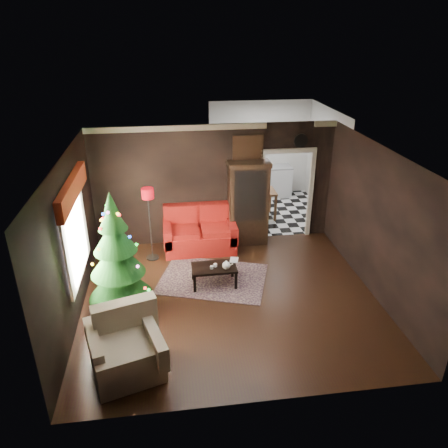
{
  "coord_description": "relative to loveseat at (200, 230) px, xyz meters",
  "views": [
    {
      "loc": [
        -1.05,
        -6.73,
        4.73
      ],
      "look_at": [
        0.0,
        0.9,
        1.15
      ],
      "focal_mm": 34.37,
      "sensor_mm": 36.0,
      "label": 1
    }
  ],
  "objects": [
    {
      "name": "doorway",
      "position": [
        2.1,
        0.45,
        0.55
      ],
      "size": [
        1.1,
        0.1,
        2.1
      ],
      "primitive_type": null,
      "color": "silver",
      "rests_on": "ground"
    },
    {
      "name": "wall_right",
      "position": [
        3.15,
        -2.05,
        0.9
      ],
      "size": [
        0.0,
        5.5,
        5.5
      ],
      "primitive_type": "plane",
      "rotation": [
        1.57,
        0.0,
        -1.57
      ],
      "color": "black",
      "rests_on": "ground"
    },
    {
      "name": "cup_a",
      "position": [
        0.18,
        -1.52,
        -0.06
      ],
      "size": [
        0.08,
        0.08,
        0.06
      ],
      "primitive_type": "cylinder",
      "rotation": [
        0.0,
        0.0,
        -0.12
      ],
      "color": "white",
      "rests_on": "coffee_table"
    },
    {
      "name": "floor_lamp",
      "position": [
        -1.09,
        -0.28,
        0.33
      ],
      "size": [
        0.35,
        0.35,
        1.65
      ],
      "primitive_type": null,
      "rotation": [
        0.0,
        0.0,
        0.3
      ],
      "color": "black",
      "rests_on": "ground"
    },
    {
      "name": "cup_b",
      "position": [
        0.1,
        -1.59,
        -0.06
      ],
      "size": [
        0.07,
        0.07,
        0.06
      ],
      "primitive_type": "cylinder",
      "rotation": [
        0.0,
        0.0,
        -0.02
      ],
      "color": "silver",
      "rests_on": "coffee_table"
    },
    {
      "name": "painting",
      "position": [
        1.15,
        0.41,
        1.75
      ],
      "size": [
        0.62,
        0.05,
        0.52
      ],
      "primitive_type": "cube",
      "color": "#AA7E50",
      "rests_on": "wall_back"
    },
    {
      "name": "kitchen_window",
      "position": [
        2.1,
        3.4,
        1.2
      ],
      "size": [
        0.7,
        0.06,
        0.7
      ],
      "primitive_type": "cube",
      "color": "white",
      "rests_on": "ground"
    },
    {
      "name": "armchair",
      "position": [
        -1.41,
        -3.69,
        -0.04
      ],
      "size": [
        1.27,
        1.27,
        1.05
      ],
      "primitive_type": null,
      "rotation": [
        0.0,
        0.0,
        0.29
      ],
      "color": "tan",
      "rests_on": "ground"
    },
    {
      "name": "kitchen_floor",
      "position": [
        2.1,
        1.95,
        -0.5
      ],
      "size": [
        3.0,
        3.0,
        0.0
      ],
      "primitive_type": "plane",
      "color": "white",
      "rests_on": "ground"
    },
    {
      "name": "coffee_table",
      "position": [
        0.15,
        -1.52,
        -0.29
      ],
      "size": [
        0.89,
        0.54,
        0.4
      ],
      "primitive_type": null,
      "rotation": [
        0.0,
        0.0,
        0.02
      ],
      "color": "black",
      "rests_on": "rug"
    },
    {
      "name": "teapot",
      "position": [
        0.38,
        -1.64,
        -0.01
      ],
      "size": [
        0.21,
        0.21,
        0.17
      ],
      "primitive_type": null,
      "rotation": [
        0.0,
        0.0,
        -0.16
      ],
      "color": "white",
      "rests_on": "coffee_table"
    },
    {
      "name": "curio_cabinet",
      "position": [
        1.15,
        0.22,
        0.45
      ],
      "size": [
        0.9,
        0.45,
        1.9
      ],
      "primitive_type": null,
      "color": "black",
      "rests_on": "ground"
    },
    {
      "name": "wall_back",
      "position": [
        0.4,
        0.45,
        0.9
      ],
      "size": [
        5.5,
        0.0,
        5.5
      ],
      "primitive_type": "plane",
      "rotation": [
        1.57,
        0.0,
        0.0
      ],
      "color": "black",
      "rests_on": "ground"
    },
    {
      "name": "floor",
      "position": [
        0.4,
        -2.05,
        -0.5
      ],
      "size": [
        5.5,
        5.5,
        0.0
      ],
      "primitive_type": "plane",
      "color": "black",
      "rests_on": "ground"
    },
    {
      "name": "book",
      "position": [
        0.5,
        -1.31,
        0.02
      ],
      "size": [
        0.16,
        0.06,
        0.22
      ],
      "primitive_type": "imported",
      "rotation": [
        0.0,
        0.0,
        -0.26
      ],
      "color": "#967B5F",
      "rests_on": "coffee_table"
    },
    {
      "name": "christmas_tree",
      "position": [
        -1.63,
        -1.95,
        0.55
      ],
      "size": [
        1.17,
        1.17,
        2.22
      ],
      "primitive_type": null,
      "rotation": [
        0.0,
        0.0,
        -0.01
      ],
      "color": "black",
      "rests_on": "ground"
    },
    {
      "name": "valance",
      "position": [
        -2.23,
        -1.85,
        1.77
      ],
      "size": [
        0.12,
        2.1,
        0.35
      ],
      "primitive_type": "cube",
      "color": "maroon",
      "rests_on": "wall_left"
    },
    {
      "name": "loveseat",
      "position": [
        0.0,
        0.0,
        0.0
      ],
      "size": [
        1.7,
        0.9,
        1.0
      ],
      "primitive_type": null,
      "color": "#9F0E0D",
      "rests_on": "ground"
    },
    {
      "name": "wall_clock",
      "position": [
        2.35,
        0.4,
        1.88
      ],
      "size": [
        0.32,
        0.32,
        0.06
      ],
      "primitive_type": "cylinder",
      "color": "white",
      "rests_on": "wall_back"
    },
    {
      "name": "ceiling",
      "position": [
        0.4,
        -2.05,
        2.3
      ],
      "size": [
        5.5,
        5.5,
        0.0
      ],
      "primitive_type": "plane",
      "rotation": [
        3.14,
        0.0,
        0.0
      ],
      "color": "white",
      "rests_on": "ground"
    },
    {
      "name": "wall_left",
      "position": [
        -2.35,
        -2.05,
        0.9
      ],
      "size": [
        0.0,
        5.5,
        5.5
      ],
      "primitive_type": "plane",
      "rotation": [
        1.57,
        0.0,
        1.57
      ],
      "color": "black",
      "rests_on": "ground"
    },
    {
      "name": "kitchen_counter",
      "position": [
        2.1,
        3.15,
        -0.05
      ],
      "size": [
        1.8,
        0.6,
        0.9
      ],
      "primitive_type": "cube",
      "color": "white",
      "rests_on": "ground"
    },
    {
      "name": "left_window",
      "position": [
        -2.31,
        -1.85,
        0.95
      ],
      "size": [
        0.05,
        1.6,
        1.4
      ],
      "primitive_type": "cube",
      "color": "white",
      "rests_on": "wall_left"
    },
    {
      "name": "wall_front",
      "position": [
        0.4,
        -4.55,
        0.9
      ],
      "size": [
        5.5,
        0.0,
        5.5
      ],
      "primitive_type": "plane",
      "rotation": [
        -1.57,
        0.0,
        0.0
      ],
      "color": "black",
      "rests_on": "ground"
    },
    {
      "name": "kitchen_table",
      "position": [
        1.8,
        1.65,
        -0.12
      ],
      "size": [
        0.7,
        0.7,
        0.75
      ],
      "primitive_type": null,
      "color": "brown",
      "rests_on": "ground"
    },
    {
      "name": "rug",
      "position": [
        0.15,
        -1.32,
        -0.49
      ],
      "size": [
        2.48,
        2.12,
        0.01
      ],
      "primitive_type": "cube",
      "rotation": [
        0.0,
        0.0,
        -0.32
      ],
      "color": "#3D2531",
      "rests_on": "ground"
    }
  ]
}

